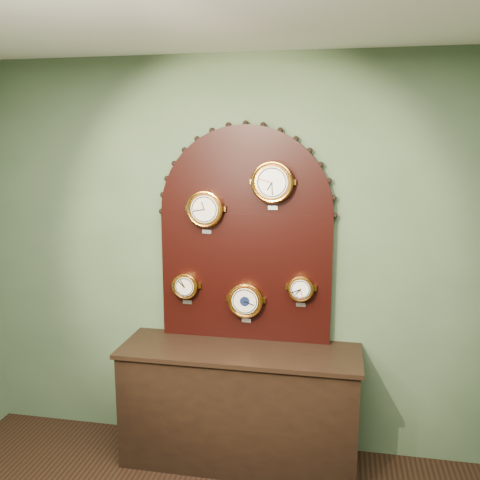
% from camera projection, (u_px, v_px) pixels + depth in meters
% --- Properties ---
extents(wall_back, '(4.00, 0.00, 4.00)m').
position_uv_depth(wall_back, '(247.00, 259.00, 3.73)').
color(wall_back, '#43593D').
rests_on(wall_back, ground).
extents(shop_counter, '(1.60, 0.50, 0.80)m').
position_uv_depth(shop_counter, '(239.00, 407.00, 3.65)').
color(shop_counter, black).
rests_on(shop_counter, ground_plane).
extents(display_board, '(1.26, 0.06, 1.53)m').
position_uv_depth(display_board, '(245.00, 228.00, 3.64)').
color(display_board, black).
rests_on(display_board, shop_counter).
extents(roman_clock, '(0.26, 0.08, 0.31)m').
position_uv_depth(roman_clock, '(205.00, 209.00, 3.60)').
color(roman_clock, orange).
rests_on(roman_clock, display_board).
extents(arabic_clock, '(0.28, 0.08, 0.33)m').
position_uv_depth(arabic_clock, '(272.00, 182.00, 3.48)').
color(arabic_clock, orange).
rests_on(arabic_clock, display_board).
extents(hygrometer, '(0.19, 0.08, 0.24)m').
position_uv_depth(hygrometer, '(186.00, 286.00, 3.73)').
color(hygrometer, orange).
rests_on(hygrometer, display_board).
extents(barometer, '(0.25, 0.08, 0.30)m').
position_uv_depth(barometer, '(246.00, 300.00, 3.66)').
color(barometer, orange).
rests_on(barometer, display_board).
extents(tide_clock, '(0.18, 0.08, 0.23)m').
position_uv_depth(tide_clock, '(301.00, 288.00, 3.57)').
color(tide_clock, orange).
rests_on(tide_clock, display_board).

